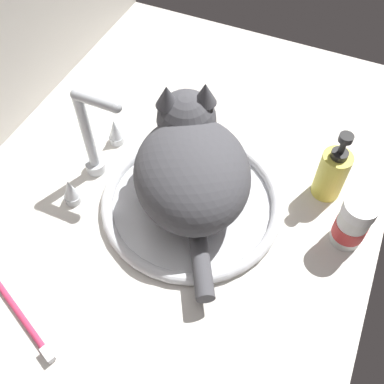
{
  "coord_description": "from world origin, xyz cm",
  "views": [
    {
      "loc": [
        -48.63,
        -24.28,
        74.2
      ],
      "look_at": [
        -3.51,
        -4.2,
        7.0
      ],
      "focal_mm": 42.03,
      "sensor_mm": 36.0,
      "label": 1
    }
  ],
  "objects_px": {
    "pill_bottle": "(352,224)",
    "soap_pump_bottle": "(332,173)",
    "toothbrush": "(25,322)",
    "cat": "(191,163)",
    "faucet": "(93,144)",
    "sink_basin": "(192,201)"
  },
  "relations": [
    {
      "from": "soap_pump_bottle",
      "to": "pill_bottle",
      "type": "xyz_separation_m",
      "value": [
        -0.09,
        -0.06,
        -0.01
      ]
    },
    {
      "from": "cat",
      "to": "toothbrush",
      "type": "xyz_separation_m",
      "value": [
        -0.34,
        0.14,
        -0.09
      ]
    },
    {
      "from": "soap_pump_bottle",
      "to": "pill_bottle",
      "type": "bearing_deg",
      "value": -147.01
    },
    {
      "from": "cat",
      "to": "soap_pump_bottle",
      "type": "relative_size",
      "value": 2.21
    },
    {
      "from": "sink_basin",
      "to": "cat",
      "type": "relative_size",
      "value": 0.99
    },
    {
      "from": "soap_pump_bottle",
      "to": "toothbrush",
      "type": "relative_size",
      "value": 0.94
    },
    {
      "from": "cat",
      "to": "pill_bottle",
      "type": "relative_size",
      "value": 3.23
    },
    {
      "from": "cat",
      "to": "sink_basin",
      "type": "bearing_deg",
      "value": -150.1
    },
    {
      "from": "toothbrush",
      "to": "pill_bottle",
      "type": "bearing_deg",
      "value": -49.92
    },
    {
      "from": "pill_bottle",
      "to": "toothbrush",
      "type": "height_order",
      "value": "pill_bottle"
    },
    {
      "from": "faucet",
      "to": "cat",
      "type": "relative_size",
      "value": 0.6
    },
    {
      "from": "faucet",
      "to": "cat",
      "type": "xyz_separation_m",
      "value": [
        0.02,
        -0.2,
        0.02
      ]
    },
    {
      "from": "pill_bottle",
      "to": "soap_pump_bottle",
      "type": "bearing_deg",
      "value": 32.99
    },
    {
      "from": "sink_basin",
      "to": "faucet",
      "type": "height_order",
      "value": "faucet"
    },
    {
      "from": "sink_basin",
      "to": "toothbrush",
      "type": "distance_m",
      "value": 0.36
    },
    {
      "from": "faucet",
      "to": "toothbrush",
      "type": "height_order",
      "value": "faucet"
    },
    {
      "from": "pill_bottle",
      "to": "cat",
      "type": "bearing_deg",
      "value": 95.17
    },
    {
      "from": "cat",
      "to": "pill_bottle",
      "type": "bearing_deg",
      "value": -84.83
    },
    {
      "from": "sink_basin",
      "to": "pill_bottle",
      "type": "bearing_deg",
      "value": -81.28
    },
    {
      "from": "pill_bottle",
      "to": "toothbrush",
      "type": "xyz_separation_m",
      "value": [
        -0.37,
        0.44,
        -0.04
      ]
    },
    {
      "from": "sink_basin",
      "to": "soap_pump_bottle",
      "type": "distance_m",
      "value": 0.27
    },
    {
      "from": "sink_basin",
      "to": "pill_bottle",
      "type": "xyz_separation_m",
      "value": [
        0.04,
        -0.29,
        0.04
      ]
    }
  ]
}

